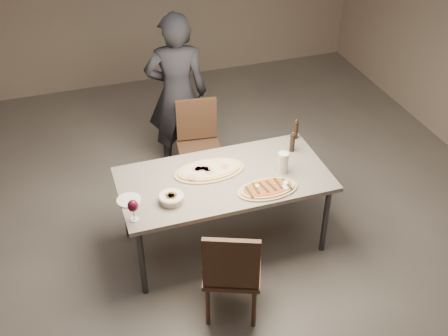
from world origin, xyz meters
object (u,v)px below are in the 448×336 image
object	(u,v)px
dining_table	(224,183)
ham_pizza	(209,170)
zucchini_pizza	(268,189)
carafe	(283,163)
diner	(177,94)
chair_near	(232,270)
bread_basket	(171,198)
chair_far	(199,139)
pepper_mill_left	(292,142)

from	to	relation	value
dining_table	ham_pizza	size ratio (longest dim) A/B	2.88
zucchini_pizza	carafe	bearing A→B (deg)	30.23
diner	ham_pizza	bearing A→B (deg)	99.75
dining_table	carafe	distance (m)	0.53
chair_near	bread_basket	bearing A→B (deg)	136.38
bread_basket	chair_far	distance (m)	1.34
bread_basket	pepper_mill_left	distance (m)	1.28
carafe	diner	size ratio (longest dim) A/B	0.11
dining_table	diner	world-z (taller)	diner
chair_near	chair_far	size ratio (longest dim) A/B	1.01
pepper_mill_left	carafe	distance (m)	0.34
dining_table	chair_near	distance (m)	0.87
bread_basket	carafe	bearing A→B (deg)	5.80
ham_pizza	dining_table	bearing A→B (deg)	-64.41
pepper_mill_left	dining_table	bearing A→B (deg)	-164.89
ham_pizza	bread_basket	bearing A→B (deg)	-156.01
zucchini_pizza	diner	distance (m)	1.67
ham_pizza	chair_near	distance (m)	0.99
dining_table	chair_near	size ratio (longest dim) A/B	1.94
carafe	chair_near	size ratio (longest dim) A/B	0.21
dining_table	chair_near	bearing A→B (deg)	-104.31
pepper_mill_left	chair_far	distance (m)	1.09
dining_table	chair_far	size ratio (longest dim) A/B	1.97
chair_near	diner	xyz separation A→B (m)	(0.15, 2.18, 0.35)
diner	chair_far	bearing A→B (deg)	120.00
dining_table	zucchini_pizza	world-z (taller)	zucchini_pizza
carafe	chair_far	world-z (taller)	carafe
ham_pizza	chair_near	world-z (taller)	chair_near
carafe	diner	world-z (taller)	diner
bread_basket	carafe	size ratio (longest dim) A/B	1.06
ham_pizza	bread_basket	size ratio (longest dim) A/B	3.05
zucchini_pizza	chair_far	bearing A→B (deg)	87.55
ham_pizza	carafe	size ratio (longest dim) A/B	3.25
chair_far	dining_table	bearing A→B (deg)	93.82
pepper_mill_left	diner	size ratio (longest dim) A/B	0.12
carafe	pepper_mill_left	bearing A→B (deg)	52.47
dining_table	zucchini_pizza	distance (m)	0.41
carafe	chair_near	distance (m)	1.09
carafe	diner	distance (m)	1.54
bread_basket	chair_far	world-z (taller)	chair_far
zucchini_pizza	chair_far	world-z (taller)	chair_far
zucchini_pizza	bread_basket	bearing A→B (deg)	160.16
dining_table	bread_basket	xyz separation A→B (m)	(-0.51, -0.18, 0.10)
bread_basket	carafe	distance (m)	1.02
carafe	chair_far	distance (m)	1.22
pepper_mill_left	carafe	xyz separation A→B (m)	(-0.21, -0.27, 0.00)
zucchini_pizza	chair_near	size ratio (longest dim) A/B	0.56
carafe	ham_pizza	bearing A→B (deg)	161.57
zucchini_pizza	carafe	size ratio (longest dim) A/B	2.72
chair_near	chair_far	world-z (taller)	chair_near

